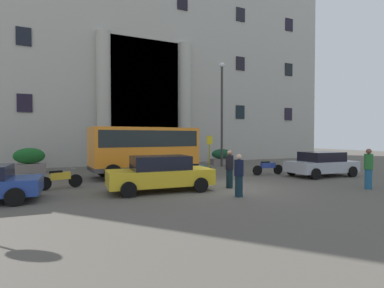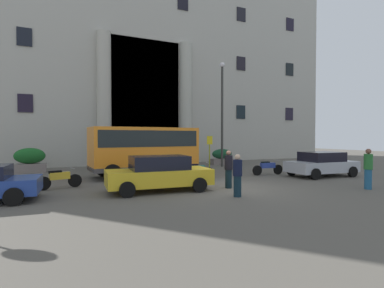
% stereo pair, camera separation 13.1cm
% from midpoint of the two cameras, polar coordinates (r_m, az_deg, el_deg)
% --- Properties ---
extents(ground_plane, '(80.00, 64.00, 0.12)m').
position_cam_midpoint_polar(ground_plane, '(13.58, 7.40, -8.73)').
color(ground_plane, '#58534B').
extents(office_building_facade, '(38.54, 9.80, 21.60)m').
position_cam_midpoint_polar(office_building_facade, '(30.83, -11.00, 17.32)').
color(office_building_facade, '#AFACA1').
rests_on(office_building_facade, ground_plane).
extents(orange_minibus, '(6.24, 2.90, 2.86)m').
position_cam_midpoint_polar(orange_minibus, '(17.44, -9.38, -0.67)').
color(orange_minibus, orange).
rests_on(orange_minibus, ground_plane).
extents(bus_stop_sign, '(0.44, 0.08, 2.37)m').
position_cam_midpoint_polar(bus_stop_sign, '(21.25, 3.24, -0.87)').
color(bus_stop_sign, '#94A017').
rests_on(bus_stop_sign, ground_plane).
extents(hedge_planter_west, '(1.96, 0.81, 1.29)m').
position_cam_midpoint_polar(hedge_planter_west, '(24.98, 5.63, -2.50)').
color(hedge_planter_west, slate).
rests_on(hedge_planter_west, ground_plane).
extents(hedge_planter_far_east, '(1.92, 0.91, 1.60)m').
position_cam_midpoint_polar(hedge_planter_far_east, '(21.64, -29.21, -2.88)').
color(hedge_planter_far_east, gray).
rests_on(hedge_planter_far_east, ground_plane).
extents(hedge_planter_east, '(1.59, 0.74, 1.55)m').
position_cam_midpoint_polar(hedge_planter_east, '(21.84, -17.56, -2.79)').
color(hedge_planter_east, slate).
rests_on(hedge_planter_east, ground_plane).
extents(parked_sedan_second, '(4.14, 2.25, 1.43)m').
position_cam_midpoint_polar(parked_sedan_second, '(18.88, 23.68, -3.55)').
color(parked_sedan_second, '#ADB2BC').
rests_on(parked_sedan_second, ground_plane).
extents(parked_compact_extra, '(4.50, 2.15, 1.51)m').
position_cam_midpoint_polar(parked_compact_extra, '(12.68, -6.46, -5.69)').
color(parked_compact_extra, gold).
rests_on(parked_compact_extra, ground_plane).
extents(motorcycle_far_end, '(2.10, 0.55, 0.89)m').
position_cam_midpoint_polar(motorcycle_far_end, '(18.51, 14.22, -4.41)').
color(motorcycle_far_end, black).
rests_on(motorcycle_far_end, ground_plane).
extents(scooter_by_planter, '(2.05, 0.69, 0.89)m').
position_cam_midpoint_polar(scooter_by_planter, '(16.30, 0.56, -5.16)').
color(scooter_by_planter, black).
rests_on(scooter_by_planter, ground_plane).
extents(motorcycle_near_kerb, '(1.90, 0.71, 0.89)m').
position_cam_midpoint_polar(motorcycle_near_kerb, '(14.45, -24.63, -6.16)').
color(motorcycle_near_kerb, black).
rests_on(motorcycle_near_kerb, ground_plane).
extents(pedestrian_child_trailing, '(0.36, 0.36, 1.80)m').
position_cam_midpoint_polar(pedestrian_child_trailing, '(15.24, 30.88, -4.12)').
color(pedestrian_child_trailing, '#225A84').
rests_on(pedestrian_child_trailing, ground_plane).
extents(pedestrian_woman_dark_dress, '(0.36, 0.36, 1.66)m').
position_cam_midpoint_polar(pedestrian_woman_dark_dress, '(11.57, 8.78, -6.04)').
color(pedestrian_woman_dark_dress, '#122834').
rests_on(pedestrian_woman_dark_dress, ground_plane).
extents(pedestrian_man_red_shirt, '(0.36, 0.36, 1.71)m').
position_cam_midpoint_polar(pedestrian_man_red_shirt, '(13.44, 7.02, -4.86)').
color(pedestrian_man_red_shirt, black).
rests_on(pedestrian_man_red_shirt, ground_plane).
extents(lamppost_plaza_centre, '(0.40, 0.40, 8.09)m').
position_cam_midpoint_polar(lamppost_plaza_centre, '(23.04, 5.66, 7.26)').
color(lamppost_plaza_centre, '#353532').
rests_on(lamppost_plaza_centre, ground_plane).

